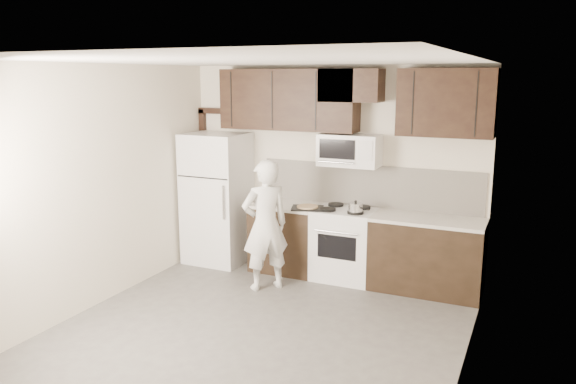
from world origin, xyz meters
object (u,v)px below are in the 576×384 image
Objects in this scene: refrigerator at (217,198)px; microwave at (349,150)px; stove at (345,244)px; person at (265,225)px.

microwave is at bearing 5.15° from refrigerator.
refrigerator is at bearing -174.85° from microwave.
refrigerator reaches higher than stove.
stove is at bearing 1.51° from refrigerator.
stove is 1.20m from microwave.
microwave reaches higher than stove.
refrigerator is (-1.85, -0.05, 0.44)m from stove.
person reaches higher than stove.
microwave reaches higher than person.
microwave is (-0.00, 0.12, 1.19)m from stove.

